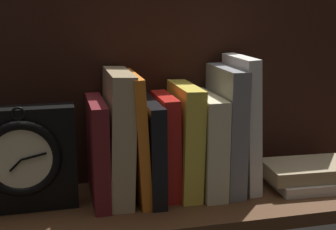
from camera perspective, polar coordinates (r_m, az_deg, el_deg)
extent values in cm
cube|color=#4C2D19|center=(90.13, 1.36, -10.68)|extent=(82.14, 24.93, 2.50)
cube|color=black|center=(95.39, -0.44, 2.92)|extent=(82.14, 1.20, 36.37)
cube|color=maroon|center=(86.48, -8.57, -4.33)|extent=(2.90, 15.80, 18.83)
cube|color=tan|center=(86.15, -6.10, -2.57)|extent=(5.11, 15.38, 24.01)
cube|color=orange|center=(86.70, -3.92, -2.60)|extent=(3.05, 15.93, 23.40)
cube|color=black|center=(87.87, -2.22, -4.06)|extent=(2.92, 16.99, 18.38)
cube|color=red|center=(88.40, -0.25, -3.68)|extent=(3.32, 12.33, 19.18)
cube|color=gold|center=(89.03, 2.00, -2.99)|extent=(4.18, 14.60, 20.92)
cube|color=beige|center=(90.52, 4.56, -3.41)|extent=(4.14, 16.05, 18.82)
cube|color=gray|center=(91.15, 7.03, -1.69)|extent=(3.47, 15.07, 23.93)
cube|color=silver|center=(92.09, 8.95, -0.95)|extent=(3.85, 13.60, 26.01)
cube|color=black|center=(85.69, -17.30, -5.12)|extent=(18.40, 4.90, 18.40)
torus|color=black|center=(82.71, -17.45, -5.14)|extent=(13.46, 1.65, 13.46)
cylinder|color=beige|center=(82.71, -17.45, -5.14)|extent=(10.86, 0.60, 10.86)
cube|color=black|center=(82.60, -18.09, -5.88)|extent=(2.14, 0.30, 2.04)
cube|color=black|center=(81.98, -16.04, -4.89)|extent=(4.22, 0.30, 1.15)
torus|color=black|center=(81.07, -17.81, 0.15)|extent=(2.44, 0.44, 2.44)
cube|color=beige|center=(99.71, 17.10, -7.50)|extent=(17.55, 14.07, 1.96)
cube|color=#9E8966|center=(97.86, 16.74, -6.41)|extent=(17.95, 11.32, 2.70)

